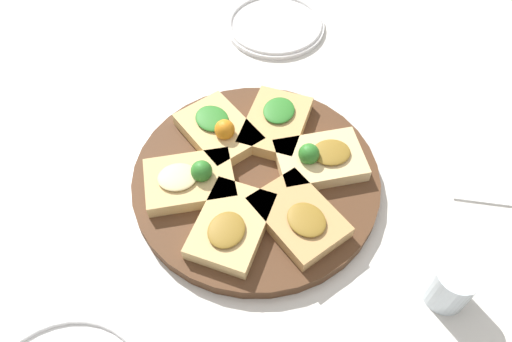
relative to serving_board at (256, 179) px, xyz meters
name	(u,v)px	position (x,y,z in m)	size (l,w,h in m)	color
ground_plane	(256,183)	(0.00, 0.00, -0.01)	(3.00, 3.00, 0.00)	silver
serving_board	(256,179)	(0.00, 0.00, 0.00)	(0.43, 0.43, 0.02)	#51331E
focaccia_slice_0	(218,130)	(0.05, 0.10, 0.03)	(0.16, 0.18, 0.05)	#DBB775
focaccia_slice_1	(190,180)	(-0.07, 0.09, 0.03)	(0.17, 0.18, 0.05)	#DBB775
focaccia_slice_2	(231,226)	(-0.12, -0.02, 0.03)	(0.16, 0.12, 0.03)	#DBB775
focaccia_slice_3	(299,217)	(-0.05, -0.10, 0.03)	(0.16, 0.18, 0.03)	tan
focaccia_slice_4	(320,159)	(0.07, -0.09, 0.03)	(0.18, 0.18, 0.05)	#E5C689
focaccia_slice_5	(276,123)	(0.11, 0.02, 0.03)	(0.16, 0.13, 0.03)	tan
plate_right	(275,25)	(0.40, 0.16, 0.00)	(0.22, 0.22, 0.02)	white
water_glass	(451,285)	(-0.05, -0.35, 0.03)	(0.07, 0.07, 0.08)	silver
napkin_stack	(483,172)	(0.21, -0.35, -0.01)	(0.13, 0.11, 0.01)	white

